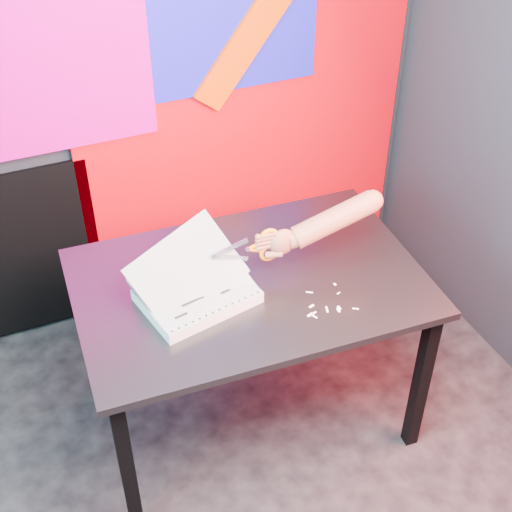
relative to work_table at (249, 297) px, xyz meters
name	(u,v)px	position (x,y,z in m)	size (l,w,h in m)	color
room	(230,264)	(-0.29, -0.58, 0.68)	(3.01, 3.01, 2.71)	black
backdrop	(119,135)	(-0.23, 0.88, 0.29)	(2.88, 0.05, 2.08)	#D4000A
work_table	(249,297)	(0.00, 0.00, 0.00)	(1.31, 0.92, 0.75)	black
printout_stack	(197,294)	(-0.21, -0.03, 0.11)	(0.46, 0.35, 0.29)	silver
scissors	(264,246)	(0.06, -0.01, 0.23)	(0.25, 0.03, 0.14)	#A2A4B2
hand_forearm	(325,223)	(0.29, -0.02, 0.27)	(0.48, 0.11, 0.20)	#945B41
paper_clippings	(325,307)	(0.19, -0.24, 0.08)	(0.18, 0.16, 0.00)	white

